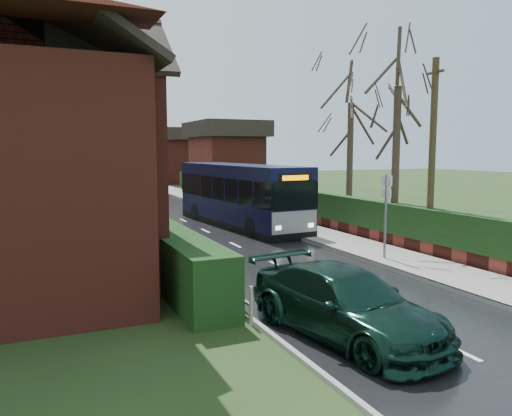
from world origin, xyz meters
name	(u,v)px	position (x,y,z in m)	size (l,w,h in m)	color
ground	(307,279)	(0.00, 0.00, 0.00)	(140.00, 140.00, 0.00)	#2D401B
road	(205,231)	(0.00, 10.00, 0.01)	(6.00, 100.00, 0.02)	black
pavement	(283,225)	(4.25, 10.00, 0.07)	(2.50, 100.00, 0.14)	slate
kerb_right	(262,226)	(3.05, 10.00, 0.07)	(0.12, 100.00, 0.14)	gray
kerb_left	(143,234)	(-3.05, 10.00, 0.05)	(0.12, 100.00, 0.10)	gray
front_hedge	(146,237)	(-3.90, 5.00, 0.80)	(1.20, 16.00, 1.60)	black
picket_fence	(166,245)	(-3.15, 5.00, 0.45)	(0.10, 16.00, 0.90)	gray
right_wall_hedge	(309,205)	(5.80, 10.00, 1.02)	(0.60, 50.00, 1.80)	maroon
bus	(240,196)	(2.20, 10.93, 1.59)	(3.31, 10.72, 3.21)	black
car_silver	(144,217)	(-2.80, 11.00, 0.74)	(1.74, 4.33, 1.48)	#9F9EA2
car_green	(345,303)	(-1.60, -4.43, 0.72)	(2.03, 4.99, 1.45)	#102D23
car_distant	(139,183)	(2.00, 37.77, 0.61)	(1.30, 3.73, 1.23)	black
bus_stop_sign	(386,204)	(3.73, 1.01, 2.05)	(0.12, 0.47, 3.11)	slate
telegraph_pole	(432,158)	(5.80, 1.07, 3.66)	(0.25, 0.93, 7.24)	#302715
tree_right_near	(399,75)	(6.00, 3.32, 6.94)	(4.30, 4.30, 9.29)	#31251D
tree_right_far	(351,95)	(9.00, 10.95, 7.04)	(4.88, 4.88, 9.42)	#33261E
tree_house_side	(13,79)	(-8.16, 10.03, 6.86)	(4.04, 4.04, 9.18)	#352C1F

